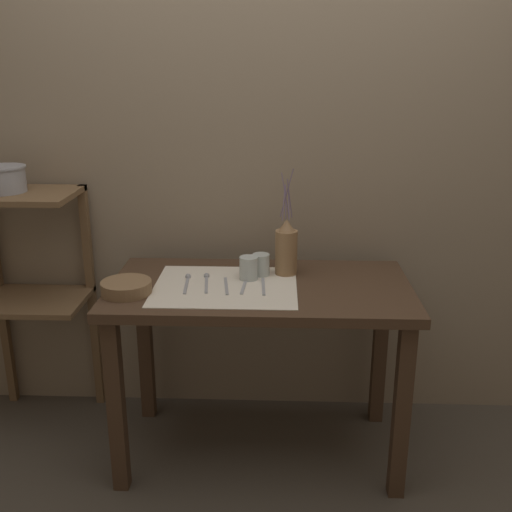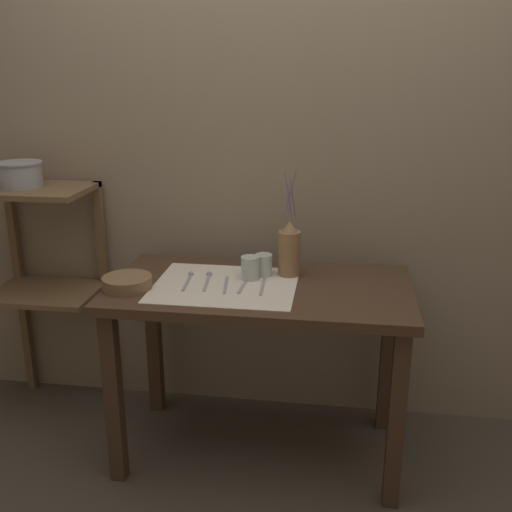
# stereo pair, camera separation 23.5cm
# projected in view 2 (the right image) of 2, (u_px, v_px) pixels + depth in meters

# --- Properties ---
(ground_plane) EXTENTS (12.00, 12.00, 0.00)m
(ground_plane) POSITION_uv_depth(u_px,v_px,m) (260.00, 449.00, 2.63)
(ground_plane) COLOR #473F35
(stone_wall_back) EXTENTS (7.00, 0.06, 2.40)m
(stone_wall_back) POSITION_uv_depth(u_px,v_px,m) (273.00, 162.00, 2.67)
(stone_wall_back) COLOR gray
(stone_wall_back) RESTS_ON ground_plane
(wooden_table) EXTENTS (1.21, 0.64, 0.78)m
(wooden_table) POSITION_uv_depth(u_px,v_px,m) (260.00, 312.00, 2.43)
(wooden_table) COLOR #422D1E
(wooden_table) RESTS_ON ground_plane
(wooden_shelf_unit) EXTENTS (0.48, 0.36, 1.10)m
(wooden_shelf_unit) POSITION_uv_depth(u_px,v_px,m) (46.00, 256.00, 2.76)
(wooden_shelf_unit) COLOR brown
(wooden_shelf_unit) RESTS_ON ground_plane
(linen_cloth) EXTENTS (0.56, 0.47, 0.00)m
(linen_cloth) POSITION_uv_depth(u_px,v_px,m) (225.00, 285.00, 2.38)
(linen_cloth) COLOR beige
(linen_cloth) RESTS_ON wooden_table
(pitcher_with_flowers) EXTENTS (0.09, 0.09, 0.45)m
(pitcher_with_flowers) POSITION_uv_depth(u_px,v_px,m) (289.00, 250.00, 2.46)
(pitcher_with_flowers) COLOR olive
(pitcher_with_flowers) RESTS_ON wooden_table
(wooden_bowl) EXTENTS (0.19, 0.19, 0.05)m
(wooden_bowl) POSITION_uv_depth(u_px,v_px,m) (127.00, 283.00, 2.35)
(wooden_bowl) COLOR brown
(wooden_bowl) RESTS_ON wooden_table
(glass_tumbler_near) EXTENTS (0.08, 0.08, 0.09)m
(glass_tumbler_near) POSITION_uv_depth(u_px,v_px,m) (250.00, 268.00, 2.43)
(glass_tumbler_near) COLOR #B7C1BC
(glass_tumbler_near) RESTS_ON wooden_table
(glass_tumbler_far) EXTENTS (0.07, 0.07, 0.09)m
(glass_tumbler_far) POSITION_uv_depth(u_px,v_px,m) (264.00, 265.00, 2.48)
(glass_tumbler_far) COLOR #B7C1BC
(glass_tumbler_far) RESTS_ON wooden_table
(spoon_outer) EXTENTS (0.03, 0.20, 0.02)m
(spoon_outer) POSITION_uv_depth(u_px,v_px,m) (189.00, 277.00, 2.45)
(spoon_outer) COLOR #939399
(spoon_outer) RESTS_ON wooden_table
(spoon_inner) EXTENTS (0.04, 0.20, 0.02)m
(spoon_inner) POSITION_uv_depth(u_px,v_px,m) (208.00, 277.00, 2.45)
(spoon_inner) COLOR #939399
(spoon_inner) RESTS_ON wooden_table
(fork_inner) EXTENTS (0.04, 0.19, 0.00)m
(fork_inner) POSITION_uv_depth(u_px,v_px,m) (226.00, 285.00, 2.38)
(fork_inner) COLOR #939399
(fork_inner) RESTS_ON wooden_table
(fork_outer) EXTENTS (0.02, 0.19, 0.00)m
(fork_outer) POSITION_uv_depth(u_px,v_px,m) (244.00, 285.00, 2.38)
(fork_outer) COLOR #939399
(fork_outer) RESTS_ON wooden_table
(knife_center) EXTENTS (0.02, 0.19, 0.00)m
(knife_center) POSITION_uv_depth(u_px,v_px,m) (262.00, 287.00, 2.36)
(knife_center) COLOR #939399
(knife_center) RESTS_ON wooden_table
(metal_pot_large) EXTENTS (0.20, 0.20, 0.11)m
(metal_pot_large) POSITION_uv_depth(u_px,v_px,m) (20.00, 174.00, 2.61)
(metal_pot_large) COLOR #939399
(metal_pot_large) RESTS_ON wooden_shelf_unit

